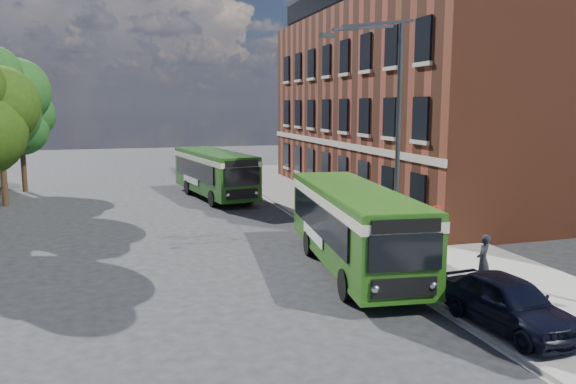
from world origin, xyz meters
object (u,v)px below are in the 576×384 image
object	(u,v)px
bus_front	(353,221)
bus_rear	(214,170)
street_lamp	(389,137)
parked_car	(509,302)

from	to	relation	value
bus_front	bus_rear	size ratio (longest dim) A/B	1.02
street_lamp	bus_front	distance (m)	3.43
street_lamp	bus_rear	world-z (taller)	street_lamp
bus_front	parked_car	world-z (taller)	bus_front
bus_front	parked_car	xyz separation A→B (m)	(1.60, -6.62, -0.96)
bus_rear	parked_car	xyz separation A→B (m)	(3.91, -24.06, -0.96)
street_lamp	bus_rear	distance (m)	17.56
bus_front	parked_car	distance (m)	6.88
street_lamp	parked_car	size ratio (longest dim) A/B	2.14
street_lamp	parked_car	distance (m)	8.21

